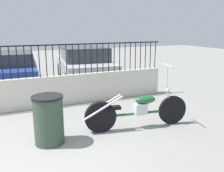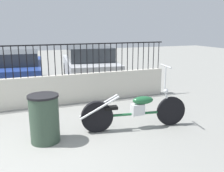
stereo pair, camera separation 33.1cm
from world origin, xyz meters
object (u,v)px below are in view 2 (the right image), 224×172
Objects in this scene: motorcycle_green at (130,111)px; car_blue at (16,69)px; trash_bin at (45,118)px; car_silver at (89,64)px.

motorcycle_green is 5.62m from car_blue.
car_blue reaches higher than trash_bin.
car_silver is (0.51, 4.96, 0.30)m from motorcycle_green.
car_silver is (2.32, 4.93, 0.24)m from trash_bin.
trash_bin is 0.23× the size of car_silver.
motorcycle_green is 0.58× the size of car_blue.
car_silver is at bearing 92.60° from motorcycle_green.
car_blue is 0.98× the size of car_silver.
motorcycle_green is at bearing -1.04° from trash_bin.
trash_bin is 0.23× the size of car_blue.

